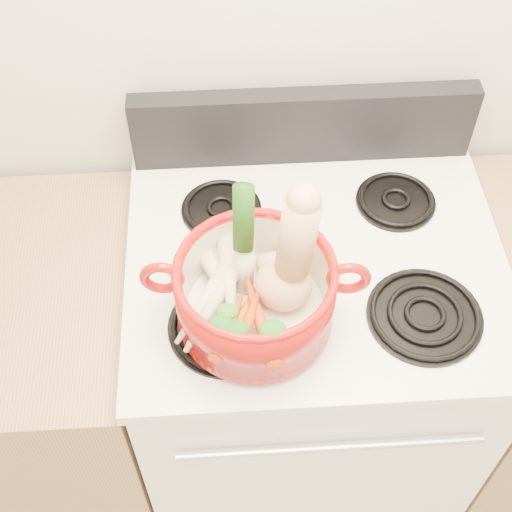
{
  "coord_description": "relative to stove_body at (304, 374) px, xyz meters",
  "views": [
    {
      "loc": [
        -0.18,
        0.5,
        2.1
      ],
      "look_at": [
        -0.13,
        1.23,
        1.18
      ],
      "focal_mm": 50.0,
      "sensor_mm": 36.0,
      "label": 1
    }
  ],
  "objects": [
    {
      "name": "squash",
      "position": [
        -0.08,
        -0.13,
        0.67
      ],
      "size": [
        0.15,
        0.14,
        0.28
      ],
      "primitive_type": null,
      "rotation": [
        0.0,
        0.07,
        -0.21
      ],
      "color": "#E2A674",
      "rests_on": "dutch_oven"
    },
    {
      "name": "parsnip_2",
      "position": [
        -0.2,
        -0.1,
        0.57
      ],
      "size": [
        0.12,
        0.21,
        0.06
      ],
      "primitive_type": "cone",
      "rotation": [
        1.66,
        0.0,
        0.4
      ],
      "color": "beige",
      "rests_on": "dutch_oven"
    },
    {
      "name": "carrot_4",
      "position": [
        -0.15,
        -0.21,
        0.58
      ],
      "size": [
        0.08,
        0.16,
        0.04
      ],
      "primitive_type": "cone",
      "rotation": [
        1.66,
        0.0,
        -0.34
      ],
      "color": "#B83309",
      "rests_on": "dutch_oven"
    },
    {
      "name": "burner_front_right",
      "position": [
        0.19,
        -0.16,
        0.5
      ],
      "size": [
        0.22,
        0.22,
        0.02
      ],
      "primitive_type": "cylinder",
      "color": "black",
      "rests_on": "cooktop"
    },
    {
      "name": "burner_front_left",
      "position": [
        -0.19,
        -0.16,
        0.5
      ],
      "size": [
        0.22,
        0.22,
        0.02
      ],
      "primitive_type": "cylinder",
      "color": "black",
      "rests_on": "cooktop"
    },
    {
      "name": "parsnip_1",
      "position": [
        -0.21,
        -0.15,
        0.57
      ],
      "size": [
        0.15,
        0.21,
        0.06
      ],
      "primitive_type": "cone",
      "rotation": [
        1.66,
        0.0,
        -0.53
      ],
      "color": "beige",
      "rests_on": "dutch_oven"
    },
    {
      "name": "carrot_3",
      "position": [
        -0.19,
        -0.21,
        0.57
      ],
      "size": [
        0.08,
        0.14,
        0.04
      ],
      "primitive_type": "cone",
      "rotation": [
        1.66,
        0.0,
        -0.39
      ],
      "color": "#CA4E0A",
      "rests_on": "dutch_oven"
    },
    {
      "name": "wall_back",
      "position": [
        0.0,
        0.35,
        0.84
      ],
      "size": [
        3.5,
        0.02,
        2.6
      ],
      "primitive_type": "cube",
      "color": "beige",
      "rests_on": "floor"
    },
    {
      "name": "stove_body",
      "position": [
        0.0,
        0.0,
        0.0
      ],
      "size": [
        0.76,
        0.65,
        0.92
      ],
      "primitive_type": "cube",
      "color": "white",
      "rests_on": "floor"
    },
    {
      "name": "carrot_2",
      "position": [
        -0.13,
        -0.2,
        0.57
      ],
      "size": [
        0.07,
        0.19,
        0.05
      ],
      "primitive_type": "cone",
      "rotation": [
        1.66,
        0.0,
        0.21
      ],
      "color": "#DF4D0B",
      "rests_on": "dutch_oven"
    },
    {
      "name": "ginger",
      "position": [
        -0.09,
        -0.07,
        0.56
      ],
      "size": [
        0.08,
        0.06,
        0.04
      ],
      "primitive_type": "ellipsoid",
      "rotation": [
        0.0,
        0.0,
        -0.09
      ],
      "color": "tan",
      "rests_on": "dutch_oven"
    },
    {
      "name": "pot_handle_right",
      "position": [
        0.03,
        -0.16,
        0.63
      ],
      "size": [
        0.08,
        0.02,
        0.08
      ],
      "primitive_type": "torus",
      "rotation": [
        1.57,
        0.0,
        -0.07
      ],
      "color": "#980F0A",
      "rests_on": "dutch_oven"
    },
    {
      "name": "parsnip_3",
      "position": [
        -0.23,
        -0.16,
        0.58
      ],
      "size": [
        0.13,
        0.17,
        0.05
      ],
      "primitive_type": "cone",
      "rotation": [
        1.66,
        0.0,
        -0.6
      ],
      "color": "beige",
      "rests_on": "dutch_oven"
    },
    {
      "name": "pot_handle_left",
      "position": [
        -0.3,
        -0.14,
        0.63
      ],
      "size": [
        0.08,
        0.02,
        0.08
      ],
      "primitive_type": "torus",
      "rotation": [
        1.57,
        0.0,
        -0.07
      ],
      "color": "#980F0A",
      "rests_on": "dutch_oven"
    },
    {
      "name": "carrot_1",
      "position": [
        -0.18,
        -0.2,
        0.56
      ],
      "size": [
        0.07,
        0.14,
        0.04
      ],
      "primitive_type": "cone",
      "rotation": [
        1.66,
        0.0,
        -0.33
      ],
      "color": "#DE520B",
      "rests_on": "dutch_oven"
    },
    {
      "name": "burner_back_left",
      "position": [
        -0.19,
        0.14,
        0.5
      ],
      "size": [
        0.17,
        0.17,
        0.02
      ],
      "primitive_type": "cylinder",
      "color": "black",
      "rests_on": "cooktop"
    },
    {
      "name": "carrot_0",
      "position": [
        -0.15,
        -0.17,
        0.55
      ],
      "size": [
        0.1,
        0.15,
        0.04
      ],
      "primitive_type": "cone",
      "rotation": [
        1.66,
        0.0,
        -0.48
      ],
      "color": "#C65709",
      "rests_on": "dutch_oven"
    },
    {
      "name": "cooktop",
      "position": [
        0.0,
        0.0,
        0.47
      ],
      "size": [
        0.78,
        0.67,
        0.03
      ],
      "primitive_type": "cube",
      "color": "silver",
      "rests_on": "stove_body"
    },
    {
      "name": "leek",
      "position": [
        -0.15,
        -0.09,
        0.66
      ],
      "size": [
        0.05,
        0.1,
        0.25
      ],
      "primitive_type": "cylinder",
      "rotation": [
        -0.22,
        0.0,
        -0.14
      ],
      "color": "silver",
      "rests_on": "dutch_oven"
    },
    {
      "name": "parsnip_0",
      "position": [
        -0.18,
        -0.11,
        0.56
      ],
      "size": [
        0.1,
        0.23,
        0.06
      ],
      "primitive_type": "cone",
      "rotation": [
        1.66,
        0.0,
        0.25
      ],
      "color": "beige",
      "rests_on": "dutch_oven"
    },
    {
      "name": "oven_handle",
      "position": [
        0.0,
        -0.34,
        0.32
      ],
      "size": [
        0.6,
        0.02,
        0.02
      ],
      "primitive_type": "cylinder",
      "rotation": [
        0.0,
        1.57,
        0.0
      ],
      "color": "silver",
      "rests_on": "stove_body"
    },
    {
      "name": "burner_back_right",
      "position": [
        0.19,
        0.14,
        0.5
      ],
      "size": [
        0.17,
        0.17,
        0.02
      ],
      "primitive_type": "cylinder",
      "color": "black",
      "rests_on": "cooktop"
    },
    {
      "name": "dutch_oven",
      "position": [
        -0.13,
        -0.15,
        0.58
      ],
      "size": [
        0.31,
        0.31,
        0.14
      ],
      "primitive_type": "cylinder",
      "rotation": [
        0.0,
        0.0,
        -0.07
      ],
      "color": "#980F0A",
      "rests_on": "burner_front_left"
    },
    {
      "name": "control_backsplash",
      "position": [
        0.0,
        0.3,
        0.58
      ],
      "size": [
        0.76,
        0.05,
        0.18
      ],
      "primitive_type": "cube",
      "color": "black",
      "rests_on": "cooktop"
    },
    {
      "name": "parsnip_4",
      "position": [
        -0.18,
        -0.12,
        0.58
      ],
      "size": [
        0.05,
        0.22,
        0.06
      ],
      "primitive_type": "cone",
      "rotation": [
        1.66,
        0.0,
        0.02
      ],
      "color": "#EFE2C2",
      "rests_on": "dutch_oven"
    }
  ]
}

